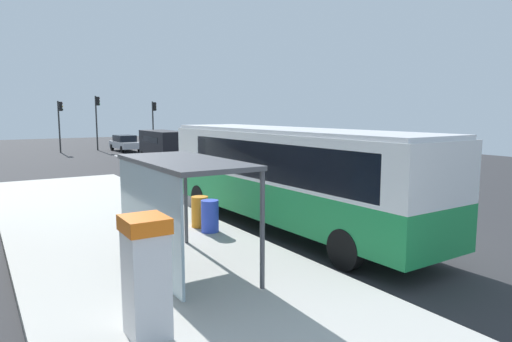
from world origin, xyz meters
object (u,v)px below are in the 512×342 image
Objects in this scene: recycling_bin_blue at (210,216)px; traffic_light_median at (97,114)px; ticket_machine at (146,276)px; traffic_light_near_side at (154,117)px; bus at (287,172)px; bus_shelter at (171,187)px; sedan_near at (125,143)px; traffic_light_far_side at (60,118)px; recycling_bin_orange at (200,212)px; white_van at (163,143)px.

traffic_light_median reaches higher than recycling_bin_blue.
traffic_light_near_side is (13.35, 37.19, 2.00)m from ticket_machine.
bus is at bearing 37.28° from ticket_machine.
bus is at bearing 24.24° from bus_shelter.
traffic_light_far_side is at bearing 162.92° from sedan_near.
recycling_bin_blue is at bearing -97.78° from traffic_light_median.
traffic_light_far_side is (-8.60, 0.80, -0.02)m from traffic_light_near_side.
traffic_light_near_side is (9.70, 31.36, 2.52)m from recycling_bin_orange.
recycling_bin_blue is 1.00× the size of recycling_bin_orange.
sedan_near is at bearing 89.46° from white_van.
recycling_bin_orange is 4.21m from bus_shelter.
bus_shelter is (-3.32, -35.44, -1.05)m from traffic_light_far_side.
bus_shelter is (-4.70, -2.12, 0.25)m from bus.
white_van is at bearing 72.94° from recycling_bin_blue.
bus_shelter is (-8.71, -33.78, 1.31)m from sedan_near.
traffic_light_far_side is at bearing 84.65° from bus_shelter.
ticket_machine is at bearing -122.03° from recycling_bin_orange.
recycling_bin_blue is 0.20× the size of traffic_light_near_side.
traffic_light_near_side reaches higher than traffic_light_far_side.
traffic_light_near_side reaches higher than ticket_machine.
recycling_bin_blue is 0.20× the size of traffic_light_far_side.
traffic_light_near_side is at bearing 73.16° from recycling_bin_blue.
bus_shelter reaches higher than white_van.
recycling_bin_blue is at bearing -90.00° from recycling_bin_orange.
traffic_light_near_side is (7.21, 32.52, 1.33)m from bus.
traffic_light_median reaches higher than white_van.
traffic_light_median is 1.31× the size of bus_shelter.
bus is 2.48× the size of sedan_near.
traffic_light_median reaches higher than bus_shelter.
white_van is 13.24m from traffic_light_far_side.
bus_shelter is at bearing -95.35° from traffic_light_far_side.
bus_shelter is at bearing -124.03° from recycling_bin_orange.
traffic_light_median is at bearing 98.02° from white_van.
recycling_bin_blue is at bearing -107.06° from white_van.
bus is 21.68m from white_van.
bus_shelter is at bearing -155.76° from bus.
traffic_light_median is at bearing 82.06° from recycling_bin_orange.
white_van is 21.83m from recycling_bin_blue.
recycling_bin_orange is 0.20× the size of traffic_light_near_side.
bus is at bearing -97.22° from sedan_near.
traffic_light_far_side reaches higher than ticket_machine.
recycling_bin_blue is 33.59m from traffic_light_near_side.
ticket_machine is at bearing -111.14° from white_van.
traffic_light_median is at bearing 162.60° from traffic_light_near_side.
traffic_light_median is (4.60, 32.96, 2.82)m from recycling_bin_orange.
traffic_light_near_side is (3.21, 0.86, 2.38)m from sedan_near.
traffic_light_median is (-1.80, 12.80, 2.13)m from white_van.
recycling_bin_orange is (-2.49, 1.16, -1.19)m from bus.
recycling_bin_orange is at bearing -107.61° from white_van.
white_van is at bearing 72.39° from recycling_bin_orange.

